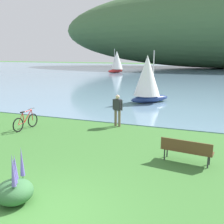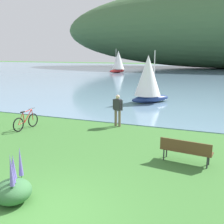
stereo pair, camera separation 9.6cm
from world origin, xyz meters
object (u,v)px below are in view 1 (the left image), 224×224
(park_bench_near_camera, at_px, (186,149))
(person_at_shoreline, at_px, (118,108))
(sailboat_nearest_to_shore, at_px, (148,79))
(sailboat_far_off, at_px, (117,61))
(bicycle_leaning_near_bench, at_px, (26,122))

(park_bench_near_camera, relative_size, person_at_shoreline, 1.08)
(sailboat_nearest_to_shore, bearing_deg, person_at_shoreline, -89.45)
(sailboat_nearest_to_shore, distance_m, sailboat_far_off, 32.88)
(park_bench_near_camera, height_order, sailboat_far_off, sailboat_far_off)
(person_at_shoreline, distance_m, sailboat_nearest_to_shore, 7.19)
(sailboat_far_off, bearing_deg, bicycle_leaning_near_bench, -77.03)
(sailboat_far_off, bearing_deg, park_bench_near_camera, -67.17)
(park_bench_near_camera, relative_size, bicycle_leaning_near_bench, 1.05)
(sailboat_far_off, bearing_deg, sailboat_nearest_to_shore, -66.24)
(park_bench_near_camera, distance_m, sailboat_far_off, 44.50)
(sailboat_nearest_to_shore, height_order, sailboat_far_off, sailboat_far_off)
(bicycle_leaning_near_bench, relative_size, sailboat_far_off, 0.38)
(park_bench_near_camera, distance_m, sailboat_nearest_to_shore, 11.69)
(park_bench_near_camera, xyz_separation_m, sailboat_far_off, (-17.25, 40.98, 1.70))
(bicycle_leaning_near_bench, xyz_separation_m, sailboat_nearest_to_shore, (4.17, 9.34, 1.54))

